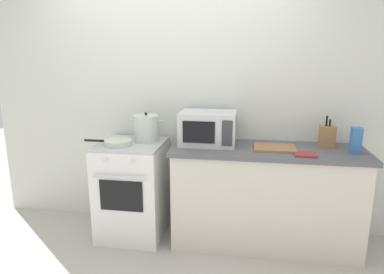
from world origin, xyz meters
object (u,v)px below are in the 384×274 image
Objects in this scene: frying_pan at (117,143)px; microwave at (208,128)px; stock_pot at (146,128)px; cutting_board at (275,148)px; stove at (133,189)px; oven_mitt at (305,155)px; pasta_box at (356,141)px; knife_block at (327,136)px.

microwave is at bearing 12.10° from frying_pan.
stock_pot reaches higher than cutting_board.
cutting_board is (1.31, 0.00, 0.47)m from stove.
stock_pot is at bearing 169.87° from oven_mitt.
pasta_box is at bearing 17.34° from oven_mitt.
oven_mitt is at bearing -34.58° from cutting_board.
stove is at bearing -175.43° from knife_block.
pasta_box reaches higher than oven_mitt.
knife_block is at bearing 1.66° from stock_pot.
microwave is 0.62m from cutting_board.
microwave is 1.39× the size of cutting_board.
cutting_board is (1.18, -0.09, -0.12)m from stock_pot.
frying_pan is (-0.22, -0.19, -0.10)m from stock_pot.
microwave is 1.78× the size of knife_block.
oven_mitt is at bearing -10.13° from stock_pot.
microwave is 2.27× the size of pasta_box.
oven_mitt is at bearing -16.03° from microwave.
microwave is at bearing 172.55° from cutting_board.
stock_pot is 0.59m from microwave.
stock_pot is at bearing 178.59° from microwave.
stock_pot is (0.13, 0.09, 0.59)m from stove.
cutting_board reaches higher than oven_mitt.
knife_block is (1.64, 0.05, -0.03)m from stock_pot.
stove is at bearing -144.04° from stock_pot.
knife_block is at bearing 138.44° from pasta_box.
microwave is at bearing -176.63° from knife_block.
knife_block reaches higher than stove.
stock_pot is 0.90× the size of cutting_board.
oven_mitt reaches higher than stove.
frying_pan is at bearing -139.83° from stock_pot.
frying_pan is at bearing -172.80° from knife_block.
oven_mitt is (1.54, -0.16, 0.47)m from stove.
microwave is 1.25m from pasta_box.
microwave is (0.81, 0.17, 0.12)m from frying_pan.
stock_pot is at bearing 176.17° from pasta_box.
microwave is 2.78× the size of oven_mitt.
frying_pan is 0.89× the size of microwave.
pasta_box is 1.22× the size of oven_mitt.
frying_pan is 2.05m from pasta_box.
stove is 0.61m from stock_pot.
stove is at bearing 45.27° from frying_pan.
oven_mitt is (-0.22, -0.30, -0.09)m from knife_block.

